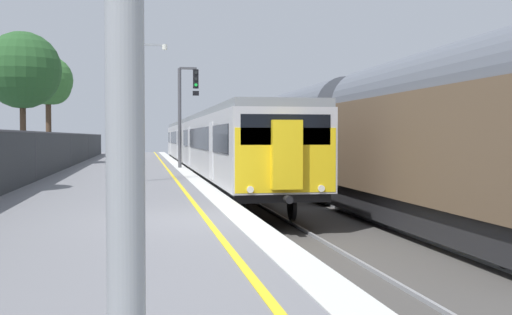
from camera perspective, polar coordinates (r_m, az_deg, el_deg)
The scene contains 7 objects.
ground at distance 13.48m, azimuth 8.38°, elevation -7.72°, with size 17.40×110.00×1.21m.
commuter_train_at_platform at distance 37.01m, azimuth -4.43°, elevation 1.30°, with size 2.83×41.81×3.81m.
freight_train_adjacent_track at distance 23.70m, azimuth 8.80°, elevation 1.93°, with size 2.60×26.44×4.87m.
signal_gantry at distance 33.70m, azimuth -6.41°, elevation 4.67°, with size 1.10×0.24×5.28m.
platform_lamp_mid at distance 23.89m, azimuth -10.32°, elevation 5.26°, with size 2.00×0.20×5.12m.
background_tree_centre at distance 40.02m, azimuth -20.03°, elevation 7.16°, with size 4.50×4.50×7.77m.
background_tree_right at distance 50.81m, azimuth -17.99°, elevation 6.39°, with size 3.70×3.70×7.73m.
Camera 1 is at (-1.59, -12.60, 1.64)m, focal length 44.70 mm.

